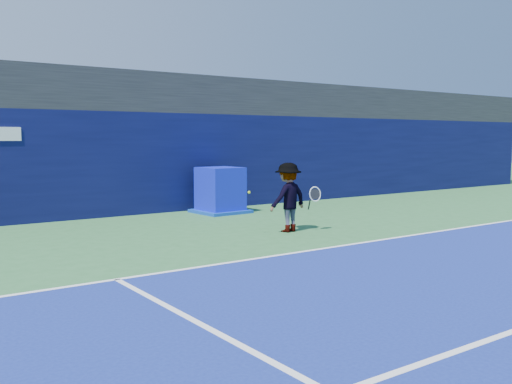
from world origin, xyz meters
TOP-DOWN VIEW (x-y plane):
  - ground at (0.00, 0.00)m, footprint 80.00×80.00m
  - baseline at (0.00, 3.00)m, footprint 24.00×0.10m
  - stadium_band at (0.00, 11.50)m, footprint 36.00×3.00m
  - back_wall_assembly at (-0.00, 10.50)m, footprint 36.00×1.03m
  - equipment_cart at (0.67, 9.04)m, footprint 1.51×1.51m
  - tennis_player at (0.15, 5.11)m, footprint 1.31×0.76m
  - tennis_ball at (-0.98, 5.12)m, footprint 0.06×0.06m

SIDE VIEW (x-z plane):
  - ground at x=0.00m, z-range 0.00..0.00m
  - baseline at x=0.00m, z-range 0.01..0.01m
  - equipment_cart at x=0.67m, z-range -0.06..1.31m
  - tennis_player at x=0.15m, z-range 0.00..1.66m
  - tennis_ball at x=-0.98m, z-range 0.98..1.04m
  - back_wall_assembly at x=0.00m, z-range 0.00..3.00m
  - stadium_band at x=0.00m, z-range 3.00..4.20m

